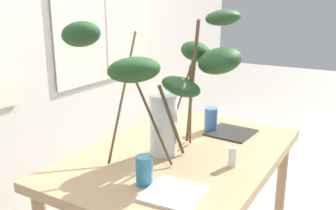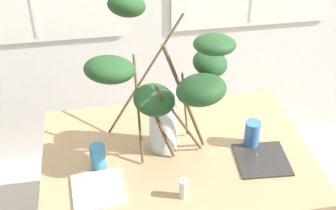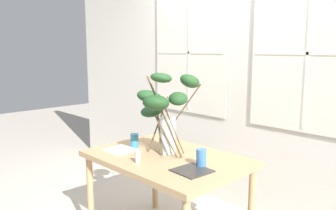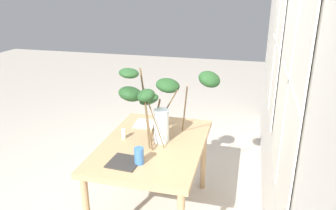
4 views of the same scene
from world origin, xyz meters
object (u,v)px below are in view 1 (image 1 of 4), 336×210
(drinking_glass_blue_right, at_px, (210,119))
(pillar_candle, at_px, (232,157))
(dining_table, at_px, (180,167))
(plate_square_right, at_px, (231,133))
(vase_with_branches, at_px, (164,75))
(plate_square_left, at_px, (174,193))
(drinking_glass_blue_left, at_px, (144,171))

(drinking_glass_blue_right, relative_size, pillar_candle, 1.29)
(dining_table, distance_m, plate_square_right, 0.40)
(dining_table, distance_m, vase_with_branches, 0.47)
(drinking_glass_blue_right, xyz_separation_m, plate_square_left, (-0.73, -0.18, -0.06))
(vase_with_branches, distance_m, plate_square_left, 0.53)
(plate_square_left, bearing_deg, plate_square_right, 4.90)
(dining_table, bearing_deg, vase_with_branches, 146.47)
(drinking_glass_blue_right, height_order, plate_square_right, drinking_glass_blue_right)
(dining_table, distance_m, pillar_candle, 0.30)
(drinking_glass_blue_right, height_order, plate_square_left, drinking_glass_blue_right)
(plate_square_left, xyz_separation_m, plate_square_right, (0.74, 0.06, -0.00))
(dining_table, height_order, drinking_glass_blue_left, drinking_glass_blue_left)
(drinking_glass_blue_left, xyz_separation_m, plate_square_left, (-0.01, -0.14, -0.05))
(drinking_glass_blue_left, distance_m, pillar_candle, 0.41)
(plate_square_left, xyz_separation_m, pillar_candle, (0.35, -0.10, 0.04))
(pillar_candle, bearing_deg, plate_square_right, 21.97)
(vase_with_branches, distance_m, drinking_glass_blue_right, 0.54)
(drinking_glass_blue_left, xyz_separation_m, pillar_candle, (0.34, -0.24, -0.02))
(plate_square_left, bearing_deg, drinking_glass_blue_right, 14.10)
(dining_table, bearing_deg, plate_square_right, -17.27)
(pillar_candle, bearing_deg, plate_square_left, 164.52)
(vase_with_branches, distance_m, pillar_candle, 0.47)
(vase_with_branches, xyz_separation_m, drinking_glass_blue_right, (0.43, -0.04, -0.32))
(dining_table, height_order, plate_square_right, plate_square_right)
(drinking_glass_blue_right, bearing_deg, pillar_candle, -143.79)
(vase_with_branches, bearing_deg, drinking_glass_blue_right, -5.91)
(dining_table, xyz_separation_m, drinking_glass_blue_right, (0.36, 0.00, 0.14))
(dining_table, relative_size, pillar_candle, 12.08)
(dining_table, bearing_deg, drinking_glass_blue_left, -174.17)
(plate_square_left, bearing_deg, dining_table, 25.76)
(dining_table, xyz_separation_m, vase_with_branches, (-0.07, 0.05, 0.46))
(dining_table, relative_size, drinking_glass_blue_right, 9.38)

